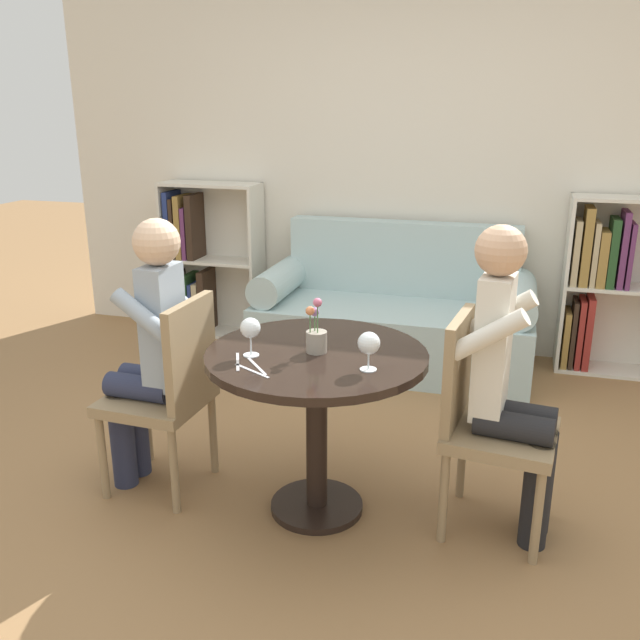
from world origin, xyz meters
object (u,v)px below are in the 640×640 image
bookshelf_left (203,263)px  wine_glass_right (369,344)px  person_left (149,351)px  person_right (510,381)px  wine_glass_left (250,329)px  bookshelf_right (608,283)px  chair_left (170,388)px  chair_right (484,416)px  flower_vase (316,336)px  couch (394,319)px

bookshelf_left → wine_glass_right: bearing=-51.7°
person_left → person_right: 1.52m
person_left → wine_glass_left: 0.56m
bookshelf_left → bookshelf_right: 2.84m
bookshelf_right → wine_glass_right: 2.49m
bookshelf_left → person_right: 3.05m
person_left → wine_glass_left: size_ratio=7.91×
chair_left → person_right: bearing=95.6°
chair_right → person_left: bearing=100.4°
wine_glass_left → flower_vase: flower_vase is taller
bookshelf_left → wine_glass_right: bookshelf_left is taller
couch → chair_right: couch is taller
person_left → wine_glass_right: (1.00, -0.13, 0.17)m
bookshelf_right → chair_right: 2.11m
person_left → wine_glass_left: bearing=80.7°
person_left → flower_vase: size_ratio=5.40×
chair_right → wine_glass_left: (-0.91, -0.20, 0.34)m
person_left → flower_vase: bearing=92.4°
person_right → wine_glass_left: (-1.00, -0.18, 0.18)m
chair_left → person_left: 0.18m
couch → bookshelf_left: 1.55m
chair_right → wine_glass_right: bearing=123.7°
couch → chair_right: bearing=-68.9°
flower_vase → chair_left: bearing=-179.5°
bookshelf_right → chair_left: (-2.00, -2.10, -0.09)m
couch → person_left: 2.01m
person_right → flower_vase: (-0.76, -0.07, 0.14)m
wine_glass_right → person_left: bearing=172.8°
couch → flower_vase: (-0.00, -1.83, 0.49)m
bookshelf_right → person_right: size_ratio=0.90×
wine_glass_right → chair_right: bearing=26.9°
chair_right → flower_vase: flower_vase is taller
bookshelf_left → chair_left: 2.26m
person_left → chair_right: bearing=96.1°
person_right → wine_glass_left: person_right is taller
couch → wine_glass_right: 2.04m
bookshelf_left → wine_glass_right: (1.76, -2.22, 0.30)m
wine_glass_left → flower_vase: size_ratio=0.68×
bookshelf_right → wine_glass_right: bearing=-116.1°
bookshelf_left → person_left: person_left is taller
couch → person_left: (-0.76, -1.83, 0.35)m
couch → person_left: size_ratio=1.45×
person_right → wine_glass_right: (-0.52, -0.20, 0.17)m
chair_right → wine_glass_left: size_ratio=5.74×
chair_left → person_right: size_ratio=0.71×
bookshelf_right → wine_glass_right: (-1.09, -2.22, 0.24)m
person_left → wine_glass_right: bearing=85.2°
chair_left → chair_right: size_ratio=1.00×
bookshelf_right → chair_left: bearing=-133.6°
person_left → person_right: person_right is taller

